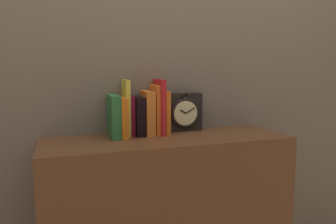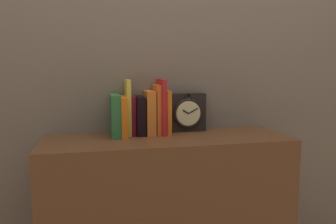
% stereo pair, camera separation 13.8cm
% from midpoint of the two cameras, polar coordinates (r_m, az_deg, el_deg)
% --- Properties ---
extents(wall_back, '(6.00, 0.05, 2.60)m').
position_cam_midpoint_polar(wall_back, '(1.57, 0.95, 11.75)').
color(wall_back, '#756656').
rests_on(wall_back, ground_plane).
extents(clock, '(0.18, 0.07, 0.19)m').
position_cam_midpoint_polar(clock, '(1.54, 5.79, -0.07)').
color(clock, black).
rests_on(clock, bookshelf).
extents(book_slot0_green, '(0.04, 0.15, 0.18)m').
position_cam_midpoint_polar(book_slot0_green, '(1.43, -6.44, -0.61)').
color(book_slot0_green, '#2D6C36').
rests_on(book_slot0_green, bookshelf).
extents(book_slot1_orange, '(0.03, 0.16, 0.17)m').
position_cam_midpoint_polar(book_slot1_orange, '(1.43, -5.08, -0.78)').
color(book_slot1_orange, orange).
rests_on(book_slot1_orange, bookshelf).
extents(book_slot2_yellow, '(0.02, 0.11, 0.25)m').
position_cam_midpoint_polar(book_slot2_yellow, '(1.45, -4.30, 0.79)').
color(book_slot2_yellow, gold).
rests_on(book_slot2_yellow, bookshelf).
extents(book_slot3_maroon, '(0.02, 0.11, 0.17)m').
position_cam_midpoint_polar(book_slot3_maroon, '(1.46, -3.52, -0.58)').
color(book_slot3_maroon, maroon).
rests_on(book_slot3_maroon, bookshelf).
extents(book_slot4_black, '(0.04, 0.13, 0.17)m').
position_cam_midpoint_polar(book_slot4_black, '(1.46, -2.24, -0.64)').
color(book_slot4_black, black).
rests_on(book_slot4_black, bookshelf).
extents(book_slot5_orange, '(0.04, 0.13, 0.20)m').
position_cam_midpoint_polar(book_slot5_orange, '(1.47, -0.55, -0.11)').
color(book_slot5_orange, orange).
rests_on(book_slot5_orange, bookshelf).
extents(book_slot6_orange, '(0.02, 0.13, 0.22)m').
position_cam_midpoint_polar(book_slot6_orange, '(1.47, 0.73, 0.45)').
color(book_slot6_orange, orange).
rests_on(book_slot6_orange, bookshelf).
extents(book_slot7_red, '(0.02, 0.14, 0.25)m').
position_cam_midpoint_polar(book_slot7_red, '(1.47, 1.54, 0.91)').
color(book_slot7_red, red).
rests_on(book_slot7_red, bookshelf).
extents(book_slot8_orange, '(0.02, 0.13, 0.20)m').
position_cam_midpoint_polar(book_slot8_orange, '(1.49, 2.41, -0.00)').
color(book_slot8_orange, orange).
rests_on(book_slot8_orange, bookshelf).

